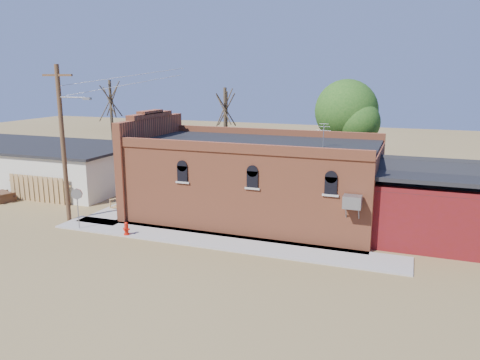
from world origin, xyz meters
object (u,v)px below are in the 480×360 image
(stop_sign, at_px, (77,198))
(trash_barrel, at_px, (125,196))
(brick_bar, at_px, (250,180))
(picnic_table, at_px, (3,195))
(utility_pole, at_px, (63,140))
(fire_hydrant, at_px, (126,228))

(stop_sign, relative_size, trash_barrel, 2.98)
(brick_bar, height_order, picnic_table, brick_bar)
(utility_pole, height_order, picnic_table, utility_pole)
(utility_pole, bearing_deg, brick_bar, 23.69)
(fire_hydrant, relative_size, picnic_table, 0.37)
(utility_pole, bearing_deg, trash_barrel, 79.32)
(utility_pole, relative_size, fire_hydrant, 12.81)
(fire_hydrant, xyz_separation_m, picnic_table, (-11.89, 3.07, 0.01))
(brick_bar, relative_size, stop_sign, 7.20)
(brick_bar, distance_m, picnic_table, 17.22)
(utility_pole, bearing_deg, picnic_table, 165.35)
(fire_hydrant, xyz_separation_m, stop_sign, (-3.08, 0.00, 1.40))
(utility_pole, xyz_separation_m, trash_barrel, (0.84, 4.48, -4.31))
(brick_bar, height_order, utility_pole, utility_pole)
(fire_hydrant, xyz_separation_m, trash_barrel, (-3.89, 5.68, 0.04))
(stop_sign, relative_size, picnic_table, 1.18)
(brick_bar, bearing_deg, trash_barrel, 178.82)
(stop_sign, xyz_separation_m, picnic_table, (-8.81, 3.07, -1.39))
(fire_hydrant, bearing_deg, trash_barrel, 135.04)
(fire_hydrant, height_order, stop_sign, stop_sign)
(picnic_table, bearing_deg, fire_hydrant, 6.41)
(fire_hydrant, relative_size, trash_barrel, 0.92)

